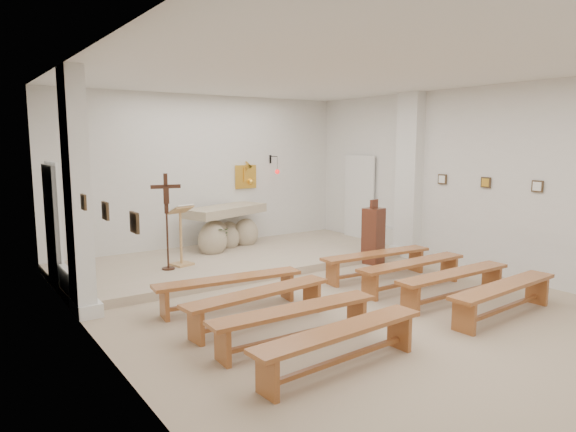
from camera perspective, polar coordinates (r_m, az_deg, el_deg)
ground at (r=7.88m, az=7.03°, el=-10.11°), size 7.00×10.00×0.00m
wall_left at (r=5.82m, az=-19.33°, el=0.61°), size 0.02×10.00×3.50m
wall_right at (r=10.17m, az=22.13°, el=3.57°), size 0.02×10.00×3.50m
wall_back at (r=11.71m, az=-9.27°, el=4.62°), size 7.00×0.02×3.50m
ceiling at (r=7.55m, az=7.52°, el=15.91°), size 7.00×10.00×0.02m
sanctuary_platform at (r=10.63m, az=-5.61°, el=-4.81°), size 6.98×3.00×0.15m
pilaster_left at (r=7.78m, az=-22.39°, el=2.28°), size 0.26×0.55×3.50m
pilaster_right at (r=11.30m, az=13.29°, el=4.38°), size 0.26×0.55×3.50m
gold_wall_relief at (r=12.17m, az=-4.72°, el=4.37°), size 0.55×0.04×0.55m
sanctuary_lamp at (r=12.31m, az=-1.30°, el=5.18°), size 0.11×0.36×0.44m
station_frame_left_front at (r=5.07m, az=-16.69°, el=-0.70°), size 0.03×0.20×0.20m
station_frame_left_mid at (r=6.02m, az=-19.63°, el=0.55°), size 0.03×0.20×0.20m
station_frame_left_rear at (r=6.98m, az=-21.77°, el=1.45°), size 0.03×0.20×0.20m
station_frame_right_front at (r=9.74m, az=25.97°, el=2.99°), size 0.03×0.20×0.20m
station_frame_right_mid at (r=10.27m, az=21.12°, el=3.50°), size 0.03×0.20×0.20m
station_frame_right_rear at (r=10.86m, az=16.77°, el=3.94°), size 0.03×0.20×0.20m
radiator_left at (r=8.71m, az=-23.23°, el=-7.10°), size 0.10×0.85×0.52m
radiator_right at (r=12.01m, az=10.78°, el=-2.45°), size 0.10×0.85×0.52m
altar at (r=11.40m, az=-7.01°, el=-1.58°), size 2.09×1.36×1.01m
lectern at (r=9.86m, az=-11.78°, el=-2.11°), size 0.49×0.44×1.17m
crucifix_stand at (r=9.53m, az=-13.34°, el=0.16°), size 0.53×0.23×1.76m
potted_plant at (r=10.91m, az=-7.90°, el=-2.67°), size 0.48×0.42×0.54m
donation_pedestal at (r=10.59m, az=9.46°, el=-2.15°), size 0.42×0.42×1.32m
bench_left_front at (r=7.76m, az=-6.55°, el=-7.64°), size 2.29×0.61×0.48m
bench_right_front at (r=9.50m, az=9.81°, el=-4.72°), size 2.28×0.53×0.48m
bench_left_second at (r=7.05m, az=-3.25°, el=-9.24°), size 2.29×0.58×0.48m
bench_right_second at (r=8.93m, az=13.64°, el=-5.68°), size 2.26×0.38×0.48m
bench_left_third at (r=6.37m, az=0.80°, el=-11.16°), size 2.27×0.43×0.48m
bench_right_third at (r=8.41m, az=17.97°, el=-6.73°), size 2.26×0.37×0.48m
bench_left_fourth at (r=5.74m, az=5.85°, el=-13.44°), size 2.28×0.49×0.48m
bench_right_fourth at (r=7.95m, az=22.87°, el=-7.86°), size 2.28×0.51×0.48m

